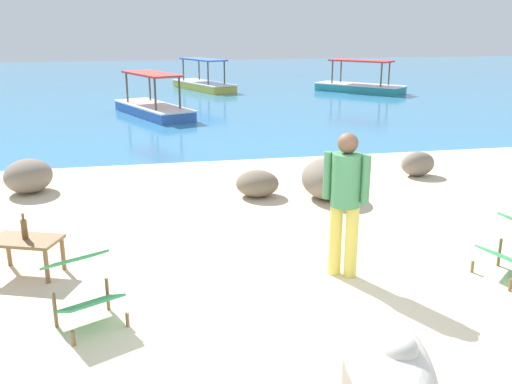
{
  "coord_description": "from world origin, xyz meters",
  "views": [
    {
      "loc": [
        -1.46,
        -4.24,
        2.77
      ],
      "look_at": [
        -0.01,
        3.0,
        0.55
      ],
      "focal_mm": 39.76,
      "sensor_mm": 36.0,
      "label": 1
    }
  ],
  "objects_px": {
    "cow": "(387,365)",
    "boat_blue": "(153,106)",
    "bottle": "(24,229)",
    "boat_yellow": "(204,83)",
    "boat_teal": "(360,85)",
    "deck_chair_far": "(82,283)",
    "person_standing": "(346,194)",
    "low_bench_table": "(25,245)"
  },
  "relations": [
    {
      "from": "boat_teal",
      "to": "boat_yellow",
      "type": "height_order",
      "value": "same"
    },
    {
      "from": "bottle",
      "to": "boat_blue",
      "type": "relative_size",
      "value": 0.08
    },
    {
      "from": "bottle",
      "to": "boat_yellow",
      "type": "bearing_deg",
      "value": 77.57
    },
    {
      "from": "low_bench_table",
      "to": "boat_blue",
      "type": "distance_m",
      "value": 11.54
    },
    {
      "from": "cow",
      "to": "boat_blue",
      "type": "bearing_deg",
      "value": -169.04
    },
    {
      "from": "cow",
      "to": "boat_blue",
      "type": "xyz_separation_m",
      "value": [
        -1.1,
        14.77,
        -0.39
      ]
    },
    {
      "from": "low_bench_table",
      "to": "boat_blue",
      "type": "height_order",
      "value": "boat_blue"
    },
    {
      "from": "low_bench_table",
      "to": "boat_yellow",
      "type": "distance_m",
      "value": 18.47
    },
    {
      "from": "low_bench_table",
      "to": "deck_chair_far",
      "type": "xyz_separation_m",
      "value": [
        0.72,
        -1.2,
        0.03
      ]
    },
    {
      "from": "cow",
      "to": "person_standing",
      "type": "height_order",
      "value": "person_standing"
    },
    {
      "from": "boat_teal",
      "to": "boat_blue",
      "type": "bearing_deg",
      "value": 74.9
    },
    {
      "from": "person_standing",
      "to": "boat_teal",
      "type": "distance_m",
      "value": 17.98
    },
    {
      "from": "deck_chair_far",
      "to": "boat_yellow",
      "type": "bearing_deg",
      "value": 143.02
    },
    {
      "from": "low_bench_table",
      "to": "person_standing",
      "type": "distance_m",
      "value": 3.59
    },
    {
      "from": "cow",
      "to": "boat_blue",
      "type": "relative_size",
      "value": 0.45
    },
    {
      "from": "deck_chair_far",
      "to": "boat_blue",
      "type": "xyz_separation_m",
      "value": [
        0.98,
        12.62,
        -0.13
      ]
    },
    {
      "from": "boat_teal",
      "to": "boat_yellow",
      "type": "bearing_deg",
      "value": 28.11
    },
    {
      "from": "bottle",
      "to": "boat_teal",
      "type": "xyz_separation_m",
      "value": [
        10.17,
        15.94,
        -0.29
      ]
    },
    {
      "from": "low_bench_table",
      "to": "bottle",
      "type": "height_order",
      "value": "bottle"
    },
    {
      "from": "person_standing",
      "to": "boat_yellow",
      "type": "distance_m",
      "value": 18.79
    },
    {
      "from": "low_bench_table",
      "to": "person_standing",
      "type": "bearing_deg",
      "value": 9.07
    },
    {
      "from": "bottle",
      "to": "person_standing",
      "type": "height_order",
      "value": "person_standing"
    },
    {
      "from": "deck_chair_far",
      "to": "bottle",
      "type": "bearing_deg",
      "value": -176.93
    },
    {
      "from": "cow",
      "to": "boat_blue",
      "type": "distance_m",
      "value": 14.82
    },
    {
      "from": "person_standing",
      "to": "boat_teal",
      "type": "bearing_deg",
      "value": -166.78
    },
    {
      "from": "cow",
      "to": "person_standing",
      "type": "relative_size",
      "value": 1.07
    },
    {
      "from": "cow",
      "to": "boat_yellow",
      "type": "relative_size",
      "value": 0.45
    },
    {
      "from": "boat_yellow",
      "to": "boat_blue",
      "type": "height_order",
      "value": "same"
    },
    {
      "from": "cow",
      "to": "low_bench_table",
      "type": "relative_size",
      "value": 2.0
    },
    {
      "from": "deck_chair_far",
      "to": "boat_yellow",
      "type": "distance_m",
      "value": 19.52
    },
    {
      "from": "cow",
      "to": "bottle",
      "type": "bearing_deg",
      "value": -133.58
    },
    {
      "from": "cow",
      "to": "boat_blue",
      "type": "height_order",
      "value": "boat_blue"
    },
    {
      "from": "boat_teal",
      "to": "boat_yellow",
      "type": "xyz_separation_m",
      "value": [
        -6.19,
        2.1,
        0.0
      ]
    },
    {
      "from": "cow",
      "to": "boat_teal",
      "type": "height_order",
      "value": "boat_teal"
    },
    {
      "from": "boat_teal",
      "to": "bottle",
      "type": "bearing_deg",
      "value": 104.29
    },
    {
      "from": "boat_teal",
      "to": "boat_yellow",
      "type": "distance_m",
      "value": 6.54
    },
    {
      "from": "boat_yellow",
      "to": "deck_chair_far",
      "type": "bearing_deg",
      "value": 147.49
    },
    {
      "from": "cow",
      "to": "boat_yellow",
      "type": "height_order",
      "value": "boat_yellow"
    },
    {
      "from": "low_bench_table",
      "to": "boat_teal",
      "type": "distance_m",
      "value": 18.91
    },
    {
      "from": "bottle",
      "to": "boat_blue",
      "type": "bearing_deg",
      "value": 81.59
    },
    {
      "from": "deck_chair_far",
      "to": "boat_blue",
      "type": "distance_m",
      "value": 12.66
    },
    {
      "from": "deck_chair_far",
      "to": "person_standing",
      "type": "bearing_deg",
      "value": 72.48
    }
  ]
}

